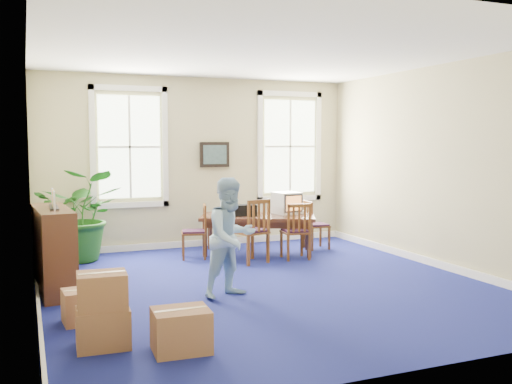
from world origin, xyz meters
name	(u,v)px	position (x,y,z in m)	size (l,w,h in m)	color
floor	(265,285)	(0.00, 0.00, 0.00)	(6.50, 6.50, 0.00)	navy
ceiling	(266,52)	(0.00, 0.00, 3.20)	(6.50, 6.50, 0.00)	white
wall_back	(199,163)	(0.00, 3.25, 1.60)	(6.50, 6.50, 0.00)	tan
wall_front	(416,188)	(0.00, -3.25, 1.60)	(6.50, 6.50, 0.00)	tan
wall_left	(31,175)	(-3.00, 0.00, 1.60)	(6.50, 6.50, 0.00)	tan
wall_right	(441,167)	(3.00, 0.00, 1.60)	(6.50, 6.50, 0.00)	tan
baseboard_back	(200,243)	(0.00, 3.22, 0.06)	(6.00, 0.04, 0.12)	white
baseboard_left	(38,303)	(-2.97, 0.00, 0.06)	(0.04, 6.50, 0.12)	white
baseboard_right	(437,264)	(2.97, 0.00, 0.06)	(0.04, 6.50, 0.12)	white
window_left	(130,147)	(-1.30, 3.23, 1.90)	(1.40, 0.12, 2.20)	white
window_right	(290,146)	(1.90, 3.23, 1.90)	(1.40, 0.12, 2.20)	white
wall_picture	(215,155)	(0.30, 3.20, 1.75)	(0.58, 0.06, 0.48)	black
conference_table	(258,234)	(0.76, 2.15, 0.34)	(2.01, 0.91, 0.68)	#4B281A
crt_tv	(287,203)	(1.35, 2.19, 0.88)	(0.43, 0.47, 0.39)	#B7B7BC
game_console	(301,212)	(1.63, 2.15, 0.71)	(0.15, 0.19, 0.05)	white
equipment_bag	(245,210)	(0.53, 2.19, 0.78)	(0.40, 0.26, 0.20)	black
chair_near_left	(250,231)	(0.35, 1.46, 0.53)	(0.48, 0.48, 1.06)	brown
chair_near_right	(295,231)	(1.17, 1.46, 0.48)	(0.43, 0.43, 0.96)	brown
chair_end_left	(194,232)	(-0.43, 2.15, 0.46)	(0.42, 0.42, 0.92)	brown
chair_end_right	(316,225)	(1.95, 2.15, 0.45)	(0.40, 0.40, 0.90)	brown
man	(231,237)	(-0.64, -0.38, 0.77)	(0.75, 0.58, 1.54)	#9BC4E5
credenza	(53,249)	(-2.75, 0.74, 0.57)	(0.41, 1.45, 1.14)	#4B281A
brochure_rack	(53,197)	(-2.73, 0.74, 1.27)	(0.10, 0.59, 0.26)	#99999E
potted_plant	(82,215)	(-2.21, 2.66, 0.78)	(1.39, 1.21, 1.55)	#194F14
cardboard_boxes	(121,303)	(-2.22, -1.55, 0.39)	(1.35, 1.35, 0.77)	#9B6744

